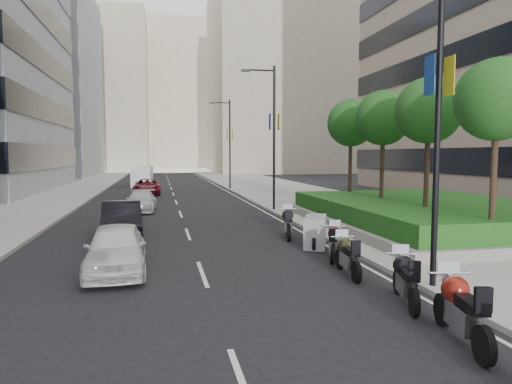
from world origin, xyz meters
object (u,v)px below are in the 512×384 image
object	(u,v)px
motorcycle_3	(347,256)
motorcycle_5	(315,232)
motorcycle_4	(334,242)
lamp_post_1	(272,130)
motorcycle_6	(288,223)
car_b	(122,219)
car_a	(116,248)
car_c	(141,201)
motorcycle_2	(405,279)
car_d	(147,187)
motorcycle_1	(461,309)
lamp_post_0	(433,97)
lamp_post_2	(228,139)
delivery_van	(142,177)

from	to	relation	value
motorcycle_3	motorcycle_5	bearing A→B (deg)	-1.16
motorcycle_3	motorcycle_4	bearing A→B (deg)	-6.15
lamp_post_1	motorcycle_6	bearing A→B (deg)	-99.35
lamp_post_1	car_b	distance (m)	11.86
car_b	car_a	bearing A→B (deg)	-91.78
motorcycle_6	car_c	xyz separation A→B (m)	(-6.59, 10.64, -0.00)
motorcycle_2	motorcycle_6	world-z (taller)	motorcycle_6
motorcycle_5	car_d	bearing A→B (deg)	37.75
lamp_post_1	motorcycle_4	distance (m)	13.73
motorcycle_1	motorcycle_5	xyz separation A→B (m)	(0.33, 9.19, -0.07)
car_a	car_d	distance (m)	27.36
car_c	lamp_post_0	bearing A→B (deg)	-64.41
motorcycle_4	car_a	world-z (taller)	car_a
motorcycle_6	lamp_post_0	bearing A→B (deg)	-156.55
lamp_post_2	car_c	world-z (taller)	lamp_post_2
motorcycle_2	motorcycle_6	bearing A→B (deg)	18.96
lamp_post_2	motorcycle_4	bearing A→B (deg)	-91.85
lamp_post_0	motorcycle_5	distance (m)	7.62
car_c	motorcycle_1	bearing A→B (deg)	-70.38
car_c	lamp_post_2	bearing A→B (deg)	66.12
car_a	motorcycle_6	bearing A→B (deg)	32.11
car_a	car_c	bearing A→B (deg)	87.14
lamp_post_2	motorcycle_5	world-z (taller)	lamp_post_2
car_c	motorcycle_3	bearing A→B (deg)	-66.15
motorcycle_6	car_b	world-z (taller)	car_b
lamp_post_1	car_a	world-z (taller)	lamp_post_1
motorcycle_6	car_a	xyz separation A→B (m)	(-6.76, -4.61, 0.10)
car_d	delivery_van	world-z (taller)	delivery_van
car_b	car_c	xyz separation A→B (m)	(0.49, 9.01, -0.13)
motorcycle_2	car_d	bearing A→B (deg)	29.07
motorcycle_2	car_d	distance (m)	32.58
lamp_post_1	car_a	xyz separation A→B (m)	(-8.19, -13.31, -4.32)
lamp_post_1	car_c	size ratio (longest dim) A/B	2.05
lamp_post_1	motorcycle_5	bearing A→B (deg)	-95.03
motorcycle_5	lamp_post_1	bearing A→B (deg)	17.13
motorcycle_1	motorcycle_6	world-z (taller)	motorcycle_1
motorcycle_3	lamp_post_0	bearing A→B (deg)	-138.46
motorcycle_6	car_d	world-z (taller)	car_d
motorcycle_6	car_a	bearing A→B (deg)	137.97
lamp_post_0	motorcycle_5	world-z (taller)	lamp_post_0
lamp_post_2	car_b	bearing A→B (deg)	-108.74
car_c	motorcycle_6	bearing A→B (deg)	-55.59
motorcycle_4	motorcycle_2	bearing A→B (deg)	-156.76
lamp_post_1	car_d	distance (m)	16.71
car_a	car_c	world-z (taller)	car_a
lamp_post_0	delivery_van	distance (m)	42.99
lamp_post_2	motorcycle_5	distance (m)	29.26
motorcycle_2	lamp_post_0	bearing A→B (deg)	-37.00
lamp_post_1	motorcycle_1	size ratio (longest dim) A/B	3.67
motorcycle_2	car_b	world-z (taller)	car_b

